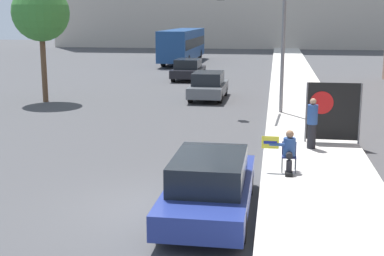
{
  "coord_description": "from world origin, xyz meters",
  "views": [
    {
      "loc": [
        2.61,
        -11.68,
        4.47
      ],
      "look_at": [
        0.02,
        4.82,
        0.92
      ],
      "focal_mm": 50.0,
      "sensor_mm": 36.0,
      "label": 1
    }
  ],
  "objects_px": {
    "jogger_on_sidewalk": "(312,123)",
    "city_bus_on_road": "(183,44)",
    "parked_car_curbside": "(210,185)",
    "street_tree_near_curb": "(41,13)",
    "seated_protester": "(288,150)",
    "car_on_road_nearest": "(208,86)",
    "protest_banner": "(333,111)",
    "traffic_light_pole": "(260,20)",
    "car_on_road_midblock": "(188,69)"
  },
  "relations": [
    {
      "from": "street_tree_near_curb",
      "to": "car_on_road_midblock",
      "type": "bearing_deg",
      "value": 61.21
    },
    {
      "from": "protest_banner",
      "to": "street_tree_near_curb",
      "type": "bearing_deg",
      "value": 150.7
    },
    {
      "from": "jogger_on_sidewalk",
      "to": "traffic_light_pole",
      "type": "xyz_separation_m",
      "value": [
        -1.97,
        6.64,
        3.23
      ]
    },
    {
      "from": "car_on_road_nearest",
      "to": "protest_banner",
      "type": "bearing_deg",
      "value": -60.92
    },
    {
      "from": "city_bus_on_road",
      "to": "street_tree_near_curb",
      "type": "bearing_deg",
      "value": -97.63
    },
    {
      "from": "traffic_light_pole",
      "to": "car_on_road_midblock",
      "type": "xyz_separation_m",
      "value": [
        -5.29,
        12.66,
        -3.51
      ]
    },
    {
      "from": "traffic_light_pole",
      "to": "city_bus_on_road",
      "type": "xyz_separation_m",
      "value": [
        -7.95,
        25.72,
        -2.45
      ]
    },
    {
      "from": "protest_banner",
      "to": "car_on_road_midblock",
      "type": "distance_m",
      "value": 20.04
    },
    {
      "from": "protest_banner",
      "to": "car_on_road_midblock",
      "type": "bearing_deg",
      "value": 113.48
    },
    {
      "from": "car_on_road_nearest",
      "to": "street_tree_near_curb",
      "type": "xyz_separation_m",
      "value": [
        -8.32,
        -2.14,
        3.81
      ]
    },
    {
      "from": "traffic_light_pole",
      "to": "car_on_road_nearest",
      "type": "height_order",
      "value": "traffic_light_pole"
    },
    {
      "from": "car_on_road_nearest",
      "to": "parked_car_curbside",
      "type": "bearing_deg",
      "value": -82.7
    },
    {
      "from": "protest_banner",
      "to": "parked_car_curbside",
      "type": "distance_m",
      "value": 7.75
    },
    {
      "from": "car_on_road_nearest",
      "to": "car_on_road_midblock",
      "type": "distance_m",
      "value": 8.84
    },
    {
      "from": "car_on_road_midblock",
      "to": "city_bus_on_road",
      "type": "height_order",
      "value": "city_bus_on_road"
    },
    {
      "from": "jogger_on_sidewalk",
      "to": "car_on_road_nearest",
      "type": "relative_size",
      "value": 0.39
    },
    {
      "from": "city_bus_on_road",
      "to": "street_tree_near_curb",
      "type": "relative_size",
      "value": 2.02
    },
    {
      "from": "traffic_light_pole",
      "to": "car_on_road_midblock",
      "type": "bearing_deg",
      "value": 112.67
    },
    {
      "from": "car_on_road_nearest",
      "to": "car_on_road_midblock",
      "type": "height_order",
      "value": "car_on_road_nearest"
    },
    {
      "from": "city_bus_on_road",
      "to": "car_on_road_midblock",
      "type": "bearing_deg",
      "value": -78.46
    },
    {
      "from": "protest_banner",
      "to": "jogger_on_sidewalk",
      "type": "bearing_deg",
      "value": -128.13
    },
    {
      "from": "jogger_on_sidewalk",
      "to": "city_bus_on_road",
      "type": "relative_size",
      "value": 0.14
    },
    {
      "from": "jogger_on_sidewalk",
      "to": "seated_protester",
      "type": "bearing_deg",
      "value": 62.83
    },
    {
      "from": "jogger_on_sidewalk",
      "to": "parked_car_curbside",
      "type": "relative_size",
      "value": 0.35
    },
    {
      "from": "seated_protester",
      "to": "traffic_light_pole",
      "type": "xyz_separation_m",
      "value": [
        -1.16,
        9.49,
        3.45
      ]
    },
    {
      "from": "parked_car_curbside",
      "to": "street_tree_near_curb",
      "type": "relative_size",
      "value": 0.79
    },
    {
      "from": "seated_protester",
      "to": "car_on_road_midblock",
      "type": "xyz_separation_m",
      "value": [
        -6.44,
        22.16,
        -0.06
      ]
    },
    {
      "from": "city_bus_on_road",
      "to": "street_tree_near_curb",
      "type": "distance_m",
      "value": 24.04
    },
    {
      "from": "traffic_light_pole",
      "to": "parked_car_curbside",
      "type": "height_order",
      "value": "traffic_light_pole"
    },
    {
      "from": "seated_protester",
      "to": "parked_car_curbside",
      "type": "height_order",
      "value": "parked_car_curbside"
    },
    {
      "from": "car_on_road_nearest",
      "to": "city_bus_on_road",
      "type": "xyz_separation_m",
      "value": [
        -5.14,
        21.53,
        1.06
      ]
    },
    {
      "from": "seated_protester",
      "to": "car_on_road_midblock",
      "type": "height_order",
      "value": "car_on_road_midblock"
    },
    {
      "from": "city_bus_on_road",
      "to": "car_on_road_nearest",
      "type": "bearing_deg",
      "value": -76.56
    },
    {
      "from": "car_on_road_midblock",
      "to": "city_bus_on_road",
      "type": "bearing_deg",
      "value": 101.54
    },
    {
      "from": "traffic_light_pole",
      "to": "city_bus_on_road",
      "type": "bearing_deg",
      "value": 107.19
    },
    {
      "from": "seated_protester",
      "to": "city_bus_on_road",
      "type": "bearing_deg",
      "value": 95.66
    },
    {
      "from": "parked_car_curbside",
      "to": "street_tree_near_curb",
      "type": "height_order",
      "value": "street_tree_near_curb"
    },
    {
      "from": "protest_banner",
      "to": "city_bus_on_road",
      "type": "xyz_separation_m",
      "value": [
        -10.65,
        31.43,
        0.54
      ]
    },
    {
      "from": "protest_banner",
      "to": "street_tree_near_curb",
      "type": "xyz_separation_m",
      "value": [
        -13.82,
        7.76,
        3.29
      ]
    },
    {
      "from": "protest_banner",
      "to": "parked_car_curbside",
      "type": "relative_size",
      "value": 0.44
    },
    {
      "from": "city_bus_on_road",
      "to": "traffic_light_pole",
      "type": "bearing_deg",
      "value": -72.81
    },
    {
      "from": "jogger_on_sidewalk",
      "to": "car_on_road_midblock",
      "type": "xyz_separation_m",
      "value": [
        -7.25,
        19.3,
        -0.28
      ]
    },
    {
      "from": "parked_car_curbside",
      "to": "jogger_on_sidewalk",
      "type": "bearing_deg",
      "value": 66.6
    },
    {
      "from": "seated_protester",
      "to": "car_on_road_nearest",
      "type": "xyz_separation_m",
      "value": [
        -3.97,
        13.68,
        -0.05
      ]
    },
    {
      "from": "protest_banner",
      "to": "street_tree_near_curb",
      "type": "distance_m",
      "value": 16.18
    },
    {
      "from": "jogger_on_sidewalk",
      "to": "car_on_road_midblock",
      "type": "height_order",
      "value": "jogger_on_sidewalk"
    },
    {
      "from": "city_bus_on_road",
      "to": "street_tree_near_curb",
      "type": "xyz_separation_m",
      "value": [
        -3.17,
        -23.67,
        2.75
      ]
    },
    {
      "from": "jogger_on_sidewalk",
      "to": "traffic_light_pole",
      "type": "height_order",
      "value": "traffic_light_pole"
    },
    {
      "from": "traffic_light_pole",
      "to": "street_tree_near_curb",
      "type": "relative_size",
      "value": 1.01
    },
    {
      "from": "seated_protester",
      "to": "protest_banner",
      "type": "relative_size",
      "value": 0.57
    }
  ]
}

